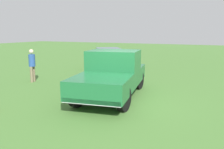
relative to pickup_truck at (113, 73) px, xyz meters
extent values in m
plane|color=#477533|center=(-0.36, -0.58, -0.95)|extent=(80.00, 80.00, 0.00)
cylinder|color=black|center=(-1.51, -1.11, -0.55)|extent=(0.81, 0.22, 0.81)
cylinder|color=black|center=(-1.80, 0.52, -0.55)|extent=(0.81, 0.22, 0.81)
cylinder|color=black|center=(1.55, -0.56, -0.55)|extent=(0.81, 0.22, 0.81)
cylinder|color=black|center=(1.26, 1.06, -0.55)|extent=(0.81, 0.22, 0.81)
cube|color=#1E6638|center=(-1.56, -0.28, -0.20)|extent=(2.26, 2.26, 0.64)
cube|color=#1E6638|center=(0.16, 0.03, 0.18)|extent=(1.87, 2.19, 1.40)
cube|color=slate|center=(0.16, 0.03, 0.62)|extent=(1.62, 2.00, 0.48)
cube|color=#1E6638|center=(1.12, 0.20, -0.22)|extent=(2.64, 2.33, 0.60)
cube|color=silver|center=(-2.46, -0.44, -0.46)|extent=(0.45, 1.86, 0.16)
cylinder|color=black|center=(4.68, 1.41, -0.63)|extent=(0.65, 0.20, 0.65)
cylinder|color=black|center=(3.85, 2.61, -0.63)|extent=(0.65, 0.20, 0.65)
cylinder|color=black|center=(7.19, 3.15, -0.63)|extent=(0.65, 0.20, 0.65)
cylinder|color=black|center=(6.36, 4.35, -0.63)|extent=(0.65, 0.20, 0.65)
cube|color=white|center=(5.52, 2.88, -0.42)|extent=(4.77, 4.05, 0.68)
cube|color=slate|center=(5.71, 3.01, 0.22)|extent=(2.53, 2.40, 0.60)
cylinder|color=#7A6B51|center=(0.54, 4.83, -0.55)|extent=(0.14, 0.14, 0.81)
cylinder|color=#7A6B51|center=(0.73, 4.87, -0.55)|extent=(0.14, 0.14, 0.81)
cylinder|color=#284C93|center=(0.64, 4.85, 0.16)|extent=(0.38, 0.38, 0.61)
sphere|color=beige|center=(0.64, 4.85, 0.62)|extent=(0.22, 0.22, 0.22)
camera|label=1|loc=(-8.28, -3.90, 1.62)|focal=37.55mm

